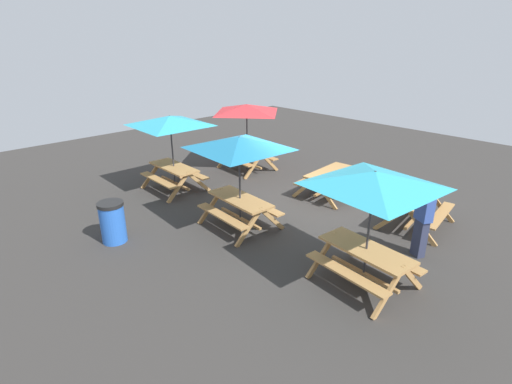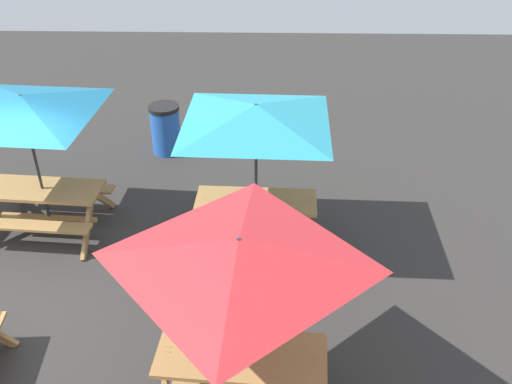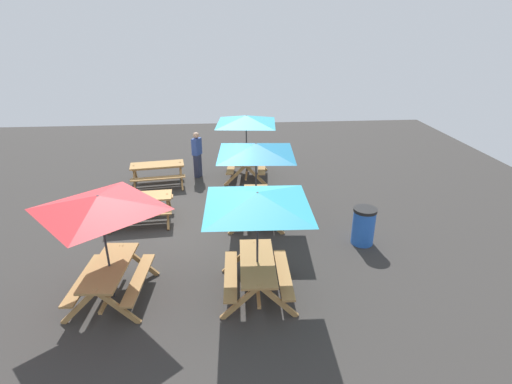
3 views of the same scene
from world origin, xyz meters
name	(u,v)px [view 2 (image 2 of 3)]	position (x,y,z in m)	size (l,w,h in m)	color
ground_plane	(4,295)	(0.00, 0.00, 0.00)	(24.00, 24.00, 0.00)	#33302D
picnic_table_1	(25,115)	(0.16, 1.56, 1.99)	(2.82, 2.82, 2.34)	#A87A44
picnic_table_2	(256,125)	(3.45, 1.32, 1.99)	(2.83, 2.83, 2.34)	#A87A44
picnic_table_4	(239,265)	(3.36, -1.65, 1.99)	(2.14, 2.14, 2.34)	#A87A44
trash_bin_blue	(166,129)	(1.62, 4.18, 0.49)	(0.59, 0.59, 0.98)	blue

